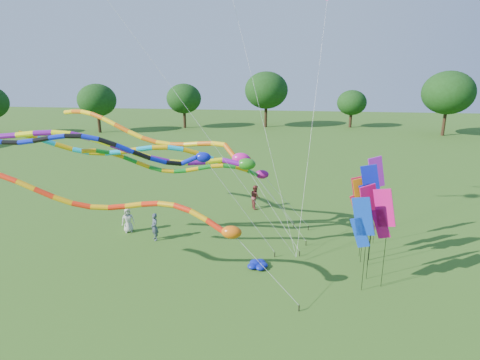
# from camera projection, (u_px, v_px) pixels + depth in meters

# --- Properties ---
(ground) EXTENTS (160.00, 160.00, 0.00)m
(ground) POSITION_uv_depth(u_px,v_px,m) (241.00, 300.00, 18.32)
(ground) COLOR #305B18
(ground) RESTS_ON ground
(tree_ring) EXTENTS (116.52, 120.68, 9.68)m
(tree_ring) POSITION_uv_depth(u_px,v_px,m) (373.00, 212.00, 13.69)
(tree_ring) COLOR #382314
(tree_ring) RESTS_ON ground
(tube_kite_red) EXTENTS (14.23, 1.29, 6.28)m
(tube_kite_red) POSITION_uv_depth(u_px,v_px,m) (138.00, 209.00, 17.88)
(tube_kite_red) COLOR black
(tube_kite_red) RESTS_ON ground
(tube_kite_orange) EXTENTS (15.78, 4.86, 8.16)m
(tube_kite_orange) POSITION_uv_depth(u_px,v_px,m) (169.00, 139.00, 24.30)
(tube_kite_orange) COLOR black
(tube_kite_orange) RESTS_ON ground
(tube_kite_purple) EXTENTS (16.95, 3.39, 7.77)m
(tube_kite_purple) POSITION_uv_depth(u_px,v_px,m) (150.00, 152.00, 21.57)
(tube_kite_purple) COLOR black
(tube_kite_purple) RESTS_ON ground
(tube_kite_blue) EXTENTS (14.03, 3.82, 7.88)m
(tube_kite_blue) POSITION_uv_depth(u_px,v_px,m) (118.00, 149.00, 19.33)
(tube_kite_blue) COLOR black
(tube_kite_blue) RESTS_ON ground
(tube_kite_cyan) EXTENTS (14.30, 5.82, 7.54)m
(tube_kite_cyan) POSITION_uv_depth(u_px,v_px,m) (168.00, 154.00, 22.95)
(tube_kite_cyan) COLOR black
(tube_kite_cyan) RESTS_ON ground
(tube_kite_green) EXTENTS (12.32, 4.61, 6.53)m
(tube_kite_green) POSITION_uv_depth(u_px,v_px,m) (201.00, 168.00, 23.39)
(tube_kite_green) COLOR black
(tube_kite_green) RESTS_ON ground
(banner_pole_blue_b) EXTENTS (1.16, 0.16, 5.59)m
(banner_pole_blue_b) POSITION_uv_depth(u_px,v_px,m) (370.00, 188.00, 20.38)
(banner_pole_blue_b) COLOR black
(banner_pole_blue_b) RESTS_ON ground
(banner_pole_green) EXTENTS (1.10, 0.52, 4.77)m
(banner_pole_green) POSITION_uv_depth(u_px,v_px,m) (370.00, 200.00, 21.05)
(banner_pole_green) COLOR black
(banner_pole_green) RESTS_ON ground
(banner_pole_magenta_b) EXTENTS (1.10, 0.53, 4.97)m
(banner_pole_magenta_b) POSITION_uv_depth(u_px,v_px,m) (383.00, 214.00, 18.53)
(banner_pole_magenta_b) COLOR black
(banner_pole_magenta_b) RESTS_ON ground
(banner_pole_violet) EXTENTS (1.14, 0.38, 5.40)m
(banner_pole_violet) POSITION_uv_depth(u_px,v_px,m) (375.00, 177.00, 22.97)
(banner_pole_violet) COLOR black
(banner_pole_violet) RESTS_ON ground
(banner_pole_orange) EXTENTS (1.15, 0.33, 4.84)m
(banner_pole_orange) POSITION_uv_depth(u_px,v_px,m) (361.00, 200.00, 20.84)
(banner_pole_orange) COLOR black
(banner_pole_orange) RESTS_ON ground
(banner_pole_magenta_a) EXTENTS (1.11, 0.49, 5.01)m
(banner_pole_magenta_a) POSITION_uv_depth(u_px,v_px,m) (368.00, 209.00, 19.05)
(banner_pole_magenta_a) COLOR black
(banner_pole_magenta_a) RESTS_ON ground
(banner_pole_red) EXTENTS (1.16, 0.22, 4.72)m
(banner_pole_red) POSITION_uv_depth(u_px,v_px,m) (360.00, 198.00, 21.58)
(banner_pole_red) COLOR black
(banner_pole_red) RESTS_ON ground
(banner_pole_blue_a) EXTENTS (1.11, 0.48, 4.68)m
(banner_pole_blue_a) POSITION_uv_depth(u_px,v_px,m) (362.00, 223.00, 18.29)
(banner_pole_blue_a) COLOR black
(banner_pole_blue_a) RESTS_ON ground
(blue_nylon_heap) EXTENTS (1.37, 1.42, 0.46)m
(blue_nylon_heap) POSITION_uv_depth(u_px,v_px,m) (258.00, 263.00, 21.27)
(blue_nylon_heap) COLOR #0B1996
(blue_nylon_heap) RESTS_ON ground
(person_a) EXTENTS (0.94, 0.80, 1.63)m
(person_a) POSITION_uv_depth(u_px,v_px,m) (128.00, 220.00, 25.57)
(person_a) COLOR beige
(person_a) RESTS_ON ground
(person_b) EXTENTS (0.72, 0.74, 1.71)m
(person_b) POSITION_uv_depth(u_px,v_px,m) (155.00, 227.00, 24.38)
(person_b) COLOR #3C4654
(person_b) RESTS_ON ground
(person_c) EXTENTS (0.95, 1.06, 1.78)m
(person_c) POSITION_uv_depth(u_px,v_px,m) (255.00, 197.00, 29.84)
(person_c) COLOR maroon
(person_c) RESTS_ON ground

